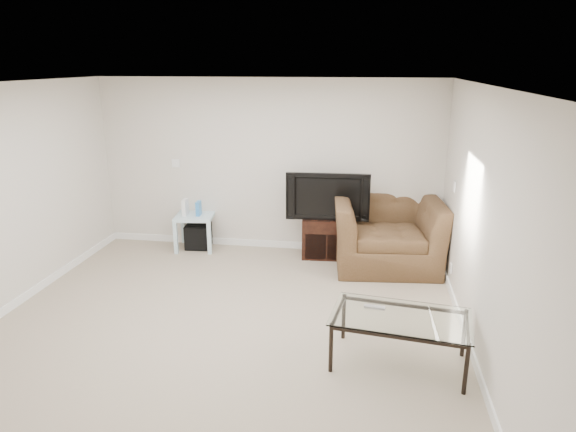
% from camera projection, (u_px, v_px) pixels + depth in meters
% --- Properties ---
extents(floor, '(5.00, 5.00, 0.00)m').
position_uv_depth(floor, '(224.00, 327.00, 5.45)').
color(floor, tan).
rests_on(floor, ground).
extents(ceiling, '(5.00, 5.00, 0.00)m').
position_uv_depth(ceiling, '(214.00, 85.00, 4.73)').
color(ceiling, white).
rests_on(ceiling, ground).
extents(wall_back, '(5.00, 0.02, 2.50)m').
position_uv_depth(wall_back, '(268.00, 166.00, 7.45)').
color(wall_back, silver).
rests_on(wall_back, ground).
extents(wall_right, '(0.02, 5.00, 2.50)m').
position_uv_depth(wall_right, '(482.00, 227.00, 4.72)').
color(wall_right, silver).
rests_on(wall_right, ground).
extents(plate_back, '(0.12, 0.02, 0.12)m').
position_uv_depth(plate_back, '(176.00, 163.00, 7.65)').
color(plate_back, white).
rests_on(plate_back, wall_back).
extents(plate_right_switch, '(0.02, 0.09, 0.13)m').
position_uv_depth(plate_right_switch, '(455.00, 186.00, 6.23)').
color(plate_right_switch, white).
rests_on(plate_right_switch, wall_right).
extents(plate_right_outlet, '(0.02, 0.08, 0.12)m').
position_uv_depth(plate_right_outlet, '(451.00, 268.00, 6.22)').
color(plate_right_outlet, white).
rests_on(plate_right_outlet, wall_right).
extents(tv_stand, '(0.73, 0.53, 0.58)m').
position_uv_depth(tv_stand, '(327.00, 236.00, 7.39)').
color(tv_stand, black).
rests_on(tv_stand, floor).
extents(dvd_player, '(0.43, 0.31, 0.06)m').
position_uv_depth(dvd_player, '(327.00, 224.00, 7.29)').
color(dvd_player, black).
rests_on(dvd_player, tv_stand).
extents(television, '(1.08, 0.25, 0.67)m').
position_uv_depth(television, '(328.00, 195.00, 7.18)').
color(television, black).
rests_on(television, tv_stand).
extents(side_table, '(0.62, 0.62, 0.53)m').
position_uv_depth(side_table, '(196.00, 231.00, 7.69)').
color(side_table, silver).
rests_on(side_table, floor).
extents(subwoofer, '(0.39, 0.39, 0.35)m').
position_uv_depth(subwoofer, '(198.00, 236.00, 7.73)').
color(subwoofer, black).
rests_on(subwoofer, floor).
extents(game_console, '(0.06, 0.18, 0.24)m').
position_uv_depth(game_console, '(185.00, 207.00, 7.56)').
color(game_console, white).
rests_on(game_console, side_table).
extents(game_case, '(0.07, 0.16, 0.21)m').
position_uv_depth(game_case, '(199.00, 208.00, 7.56)').
color(game_case, '#337FCC').
rests_on(game_case, side_table).
extents(recliner, '(1.52, 1.07, 1.25)m').
position_uv_depth(recliner, '(387.00, 221.00, 6.95)').
color(recliner, '#4E3620').
rests_on(recliner, floor).
extents(coffee_table, '(1.32, 0.86, 0.49)m').
position_uv_depth(coffee_table, '(399.00, 340.00, 4.73)').
color(coffee_table, black).
rests_on(coffee_table, floor).
extents(remote, '(0.20, 0.08, 0.02)m').
position_uv_depth(remote, '(375.00, 307.00, 4.80)').
color(remote, '#B2B2B7').
rests_on(remote, coffee_table).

